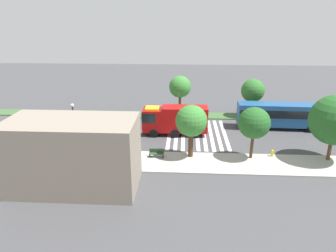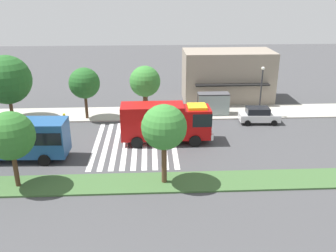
{
  "view_description": "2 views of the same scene",
  "coord_description": "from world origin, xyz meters",
  "px_view_note": "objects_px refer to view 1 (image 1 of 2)",
  "views": [
    {
      "loc": [
        0.02,
        37.29,
        14.59
      ],
      "look_at": [
        2.02,
        1.7,
        1.64
      ],
      "focal_mm": 32.58,
      "sensor_mm": 36.0,
      "label": 1
    },
    {
      "loc": [
        -0.22,
        -31.99,
        14.04
      ],
      "look_at": [
        1.42,
        0.37,
        1.57
      ],
      "focal_mm": 39.51,
      "sensor_mm": 36.0,
      "label": 2
    }
  ],
  "objects_px": {
    "bus_stop_shelter": "(119,141)",
    "street_lamp": "(74,124)",
    "transit_bus": "(280,114)",
    "parked_car_west": "(87,140)",
    "bench_near_shelter": "(157,153)",
    "sidewalk_tree_west": "(335,120)",
    "fire_truck": "(173,119)",
    "sidewalk_tree_east": "(191,121)",
    "median_tree_far_west": "(253,91)",
    "fire_hydrant": "(272,153)",
    "median_tree_west": "(180,87)",
    "sidewalk_tree_center": "(254,123)"
  },
  "relations": [
    {
      "from": "bench_near_shelter",
      "to": "sidewalk_tree_east",
      "type": "height_order",
      "value": "sidewalk_tree_east"
    },
    {
      "from": "transit_bus",
      "to": "median_tree_west",
      "type": "xyz_separation_m",
      "value": [
        13.61,
        -4.83,
        2.45
      ]
    },
    {
      "from": "sidewalk_tree_west",
      "to": "median_tree_far_west",
      "type": "distance_m",
      "value": 15.56
    },
    {
      "from": "transit_bus",
      "to": "sidewalk_tree_west",
      "type": "xyz_separation_m",
      "value": [
        -2.49,
        9.79,
        2.5
      ]
    },
    {
      "from": "median_tree_west",
      "to": "bus_stop_shelter",
      "type": "bearing_deg",
      "value": 67.5
    },
    {
      "from": "sidewalk_tree_center",
      "to": "fire_hydrant",
      "type": "distance_m",
      "value": 4.35
    },
    {
      "from": "sidewalk_tree_center",
      "to": "sidewalk_tree_east",
      "type": "distance_m",
      "value": 6.5
    },
    {
      "from": "street_lamp",
      "to": "bench_near_shelter",
      "type": "bearing_deg",
      "value": 175.2
    },
    {
      "from": "bench_near_shelter",
      "to": "sidewalk_tree_west",
      "type": "bearing_deg",
      "value": -178.88
    },
    {
      "from": "median_tree_west",
      "to": "sidewalk_tree_east",
      "type": "bearing_deg",
      "value": 95.76
    },
    {
      "from": "sidewalk_tree_west",
      "to": "fire_hydrant",
      "type": "relative_size",
      "value": 10.05
    },
    {
      "from": "bus_stop_shelter",
      "to": "sidewalk_tree_west",
      "type": "xyz_separation_m",
      "value": [
        -22.3,
        -0.34,
        2.68
      ]
    },
    {
      "from": "transit_bus",
      "to": "bench_near_shelter",
      "type": "relative_size",
      "value": 7.04
    },
    {
      "from": "sidewalk_tree_west",
      "to": "median_tree_far_west",
      "type": "relative_size",
      "value": 1.23
    },
    {
      "from": "bus_stop_shelter",
      "to": "sidewalk_tree_center",
      "type": "xyz_separation_m",
      "value": [
        -14.18,
        -0.34,
        2.2
      ]
    },
    {
      "from": "parked_car_west",
      "to": "street_lamp",
      "type": "relative_size",
      "value": 0.77
    },
    {
      "from": "bus_stop_shelter",
      "to": "median_tree_far_west",
      "type": "bearing_deg",
      "value": -138.65
    },
    {
      "from": "sidewalk_tree_east",
      "to": "fire_hydrant",
      "type": "distance_m",
      "value": 9.64
    },
    {
      "from": "sidewalk_tree_west",
      "to": "parked_car_west",
      "type": "bearing_deg",
      "value": -4.69
    },
    {
      "from": "sidewalk_tree_east",
      "to": "median_tree_west",
      "type": "distance_m",
      "value": 14.71
    },
    {
      "from": "sidewalk_tree_east",
      "to": "street_lamp",
      "type": "bearing_deg",
      "value": -1.8
    },
    {
      "from": "transit_bus",
      "to": "bus_stop_shelter",
      "type": "height_order",
      "value": "transit_bus"
    },
    {
      "from": "fire_truck",
      "to": "fire_hydrant",
      "type": "xyz_separation_m",
      "value": [
        -11.05,
        6.3,
        -1.59
      ]
    },
    {
      "from": "fire_truck",
      "to": "sidewalk_tree_east",
      "type": "relative_size",
      "value": 1.48
    },
    {
      "from": "transit_bus",
      "to": "sidewalk_tree_center",
      "type": "bearing_deg",
      "value": -117.75
    },
    {
      "from": "transit_bus",
      "to": "parked_car_west",
      "type": "bearing_deg",
      "value": -160.49
    },
    {
      "from": "bus_stop_shelter",
      "to": "bench_near_shelter",
      "type": "relative_size",
      "value": 2.19
    },
    {
      "from": "fire_truck",
      "to": "street_lamp",
      "type": "bearing_deg",
      "value": 30.73
    },
    {
      "from": "median_tree_far_west",
      "to": "fire_hydrant",
      "type": "relative_size",
      "value": 8.15
    },
    {
      "from": "sidewalk_tree_center",
      "to": "fire_hydrant",
      "type": "relative_size",
      "value": 8.04
    },
    {
      "from": "fire_hydrant",
      "to": "sidewalk_tree_center",
      "type": "bearing_deg",
      "value": 11.77
    },
    {
      "from": "sidewalk_tree_west",
      "to": "bus_stop_shelter",
      "type": "bearing_deg",
      "value": 0.87
    },
    {
      "from": "sidewalk_tree_east",
      "to": "median_tree_west",
      "type": "relative_size",
      "value": 0.95
    },
    {
      "from": "bus_stop_shelter",
      "to": "street_lamp",
      "type": "distance_m",
      "value": 5.34
    },
    {
      "from": "parked_car_west",
      "to": "sidewalk_tree_center",
      "type": "distance_m",
      "value": 19.05
    },
    {
      "from": "median_tree_far_west",
      "to": "median_tree_west",
      "type": "height_order",
      "value": "median_tree_west"
    },
    {
      "from": "median_tree_far_west",
      "to": "sidewalk_tree_east",
      "type": "bearing_deg",
      "value": 57.47
    },
    {
      "from": "sidewalk_tree_east",
      "to": "median_tree_far_west",
      "type": "distance_m",
      "value": 17.35
    },
    {
      "from": "median_tree_far_west",
      "to": "fire_hydrant",
      "type": "bearing_deg",
      "value": 88.26
    },
    {
      "from": "fire_truck",
      "to": "sidewalk_tree_east",
      "type": "bearing_deg",
      "value": 107.04
    },
    {
      "from": "fire_truck",
      "to": "transit_bus",
      "type": "distance_m",
      "value": 14.59
    },
    {
      "from": "median_tree_west",
      "to": "street_lamp",
      "type": "bearing_deg",
      "value": 51.7
    },
    {
      "from": "transit_bus",
      "to": "street_lamp",
      "type": "xyz_separation_m",
      "value": [
        24.84,
        9.39,
        1.43
      ]
    },
    {
      "from": "fire_truck",
      "to": "bus_stop_shelter",
      "type": "xyz_separation_m",
      "value": [
        5.53,
        7.14,
        -0.2
      ]
    },
    {
      "from": "transit_bus",
      "to": "sidewalk_tree_east",
      "type": "distance_m",
      "value": 15.73
    },
    {
      "from": "parked_car_west",
      "to": "median_tree_west",
      "type": "bearing_deg",
      "value": -128.27
    },
    {
      "from": "sidewalk_tree_east",
      "to": "sidewalk_tree_center",
      "type": "bearing_deg",
      "value": 180.0
    },
    {
      "from": "street_lamp",
      "to": "sidewalk_tree_center",
      "type": "distance_m",
      "value": 19.23
    },
    {
      "from": "fire_truck",
      "to": "parked_car_west",
      "type": "bearing_deg",
      "value": 24.22
    },
    {
      "from": "parked_car_west",
      "to": "sidewalk_tree_east",
      "type": "height_order",
      "value": "sidewalk_tree_east"
    }
  ]
}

